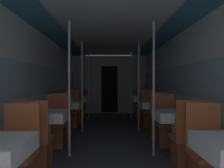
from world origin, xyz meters
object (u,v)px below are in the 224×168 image
dining_table_right_1 (175,118)px  support_pole_left_3 (88,85)px  dining_table_left_1 (48,118)px  support_pole_right_1 (154,89)px  chair_right_far_0 (208,166)px  chair_left_far_2 (71,116)px  support_pole_left_2 (82,86)px  dining_table_right_2 (153,106)px  chair_right_near_2 (158,123)px  chair_left_near_2 (63,124)px  chair_left_near_1 (37,148)px  chair_left_far_0 (17,167)px  dining_table_right_3 (142,100)px  chair_right_near_1 (186,147)px  support_pole_left_1 (69,89)px  chair_right_far_1 (166,130)px  chair_right_far_3 (139,108)px  chair_left_near_3 (75,112)px  dining_table_left_2 (68,106)px  support_pole_right_3 (131,85)px  support_pole_right_2 (139,86)px  dining_table_left_3 (78,100)px  chair_left_far_1 (56,131)px  chair_right_far_2 (149,116)px

dining_table_right_1 → support_pole_left_3: bearing=116.4°
dining_table_left_1 → dining_table_right_1: bearing=0.0°
support_pole_right_1 → chair_right_far_0: bearing=-73.8°
chair_left_far_2 → support_pole_left_2: 1.06m
dining_table_right_2 → chair_right_near_2: chair_right_near_2 is taller
chair_left_near_2 → support_pole_left_3: size_ratio=0.44×
chair_left_near_1 → support_pole_left_3: 4.23m
chair_left_far_0 → dining_table_right_3: size_ratio=1.32×
chair_left_far_2 → chair_right_near_1: bearing=126.4°
support_pole_left_1 → dining_table_right_1: bearing=0.0°
dining_table_left_1 → dining_table_right_1: size_ratio=1.00×
chair_right_far_1 → support_pole_left_3: bearing=-59.6°
chair_right_near_2 → support_pole_left_3: bearing=127.2°
support_pole_left_1 → chair_right_far_3: 4.58m
chair_left_near_3 → chair_right_near_2: size_ratio=1.00×
support_pole_left_3 → chair_right_far_1: size_ratio=2.26×
chair_right_far_0 → chair_right_far_3: same height
support_pole_left_1 → chair_right_near_1: size_ratio=2.26×
chair_left_far_0 → dining_table_left_2: chair_left_far_0 is taller
chair_right_far_1 → support_pole_right_3: size_ratio=0.44×
dining_table_left_1 → support_pole_right_2: bearing=45.2°
chair_left_far_0 → chair_right_far_3: 5.79m
dining_table_left_1 → chair_right_near_2: bearing=30.1°
chair_right_far_0 → dining_table_right_2: 3.05m
chair_left_near_1 → support_pole_right_3: (1.78, 4.14, 0.83)m
chair_left_far_0 → chair_left_far_2: same height
chair_left_near_1 → dining_table_right_3: (2.14, 4.14, 0.34)m
chair_left_near_3 → chair_right_far_1: 3.27m
dining_table_left_3 → dining_table_right_3: size_ratio=1.00×
support_pole_right_1 → chair_right_near_2: 1.53m
support_pole_left_1 → chair_left_near_2: support_pole_left_1 is taller
chair_left_far_1 → chair_right_far_1: same height
chair_right_far_3 → dining_table_left_2: bearing=47.6°
chair_right_near_1 → dining_table_right_3: (0.00, 4.14, 0.34)m
dining_table_left_3 → dining_table_right_2: size_ratio=1.00×
chair_right_near_1 → chair_right_near_2: same height
chair_left_near_1 → chair_left_near_3: 3.58m
dining_table_right_2 → support_pole_right_2: support_pole_right_2 is taller
dining_table_right_3 → support_pole_right_1: bearing=-95.8°
chair_left_far_1 → chair_right_far_1: 2.14m
dining_table_left_2 → dining_table_right_2: bearing=0.0°
chair_left_far_2 → support_pole_right_1: support_pole_right_1 is taller
dining_table_right_1 → chair_right_far_3: (-0.00, 4.14, -0.34)m
chair_left_near_1 → support_pole_right_2: size_ratio=0.44×
dining_table_left_2 → support_pole_left_3: 1.89m
chair_right_near_1 → chair_right_near_2: 1.79m
chair_left_near_3 → chair_right_far_2: bearing=-17.8°
chair_left_near_1 → dining_table_right_3: 4.67m
chair_left_near_3 → dining_table_left_1: bearing=-90.0°
chair_left_far_0 → support_pole_right_3: size_ratio=0.44×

